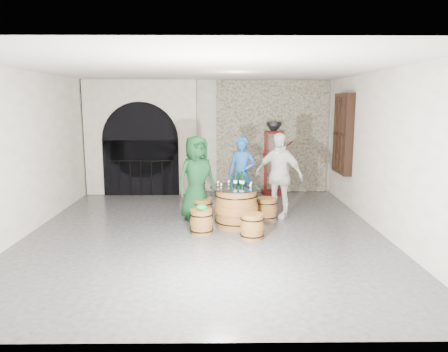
{
  "coord_description": "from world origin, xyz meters",
  "views": [
    {
      "loc": [
        0.29,
        -8.21,
        2.57
      ],
      "look_at": [
        0.38,
        0.54,
        1.05
      ],
      "focal_mm": 34.0,
      "sensor_mm": 36.0,
      "label": 1
    }
  ],
  "objects_px": {
    "barrel_stool_near_left": "(202,222)",
    "person_green": "(197,178)",
    "barrel_stool_far": "(240,205)",
    "barrel_stool_right": "(267,209)",
    "barrel_stool_near_right": "(252,226)",
    "side_barrel": "(198,190)",
    "corking_press": "(273,153)",
    "barrel_table": "(236,207)",
    "barrel_stool_left": "(203,210)",
    "wine_bottle_left": "(235,180)",
    "person_white": "(279,175)",
    "wine_bottle_right": "(241,180)",
    "wine_bottle_center": "(242,181)",
    "person_blue": "(242,175)"
  },
  "relations": [
    {
      "from": "barrel_stool_left",
      "to": "person_blue",
      "type": "relative_size",
      "value": 0.27
    },
    {
      "from": "barrel_stool_right",
      "to": "corking_press",
      "type": "relative_size",
      "value": 0.24
    },
    {
      "from": "wine_bottle_left",
      "to": "barrel_table",
      "type": "bearing_deg",
      "value": -73.21
    },
    {
      "from": "barrel_stool_far",
      "to": "side_barrel",
      "type": "distance_m",
      "value": 1.9
    },
    {
      "from": "person_white",
      "to": "corking_press",
      "type": "xyz_separation_m",
      "value": [
        0.18,
        2.43,
        0.23
      ]
    },
    {
      "from": "barrel_stool_far",
      "to": "person_white",
      "type": "distance_m",
      "value": 1.12
    },
    {
      "from": "barrel_stool_near_right",
      "to": "side_barrel",
      "type": "distance_m",
      "value": 3.46
    },
    {
      "from": "person_white",
      "to": "corking_press",
      "type": "bearing_deg",
      "value": 116.96
    },
    {
      "from": "barrel_stool_right",
      "to": "wine_bottle_left",
      "type": "bearing_deg",
      "value": -147.85
    },
    {
      "from": "wine_bottle_center",
      "to": "barrel_stool_near_right",
      "type": "bearing_deg",
      "value": -79.83
    },
    {
      "from": "barrel_stool_near_right",
      "to": "person_green",
      "type": "relative_size",
      "value": 0.26
    },
    {
      "from": "wine_bottle_left",
      "to": "barrel_stool_near_right",
      "type": "bearing_deg",
      "value": -71.57
    },
    {
      "from": "barrel_stool_near_left",
      "to": "person_green",
      "type": "bearing_deg",
      "value": 97.8
    },
    {
      "from": "barrel_stool_near_right",
      "to": "barrel_stool_near_left",
      "type": "relative_size",
      "value": 1.0
    },
    {
      "from": "barrel_stool_left",
      "to": "wine_bottle_right",
      "type": "relative_size",
      "value": 1.5
    },
    {
      "from": "barrel_stool_right",
      "to": "person_white",
      "type": "bearing_deg",
      "value": 36.12
    },
    {
      "from": "barrel_stool_far",
      "to": "wine_bottle_center",
      "type": "bearing_deg",
      "value": -90.01
    },
    {
      "from": "barrel_stool_near_left",
      "to": "person_green",
      "type": "distance_m",
      "value": 1.25
    },
    {
      "from": "person_green",
      "to": "person_blue",
      "type": "distance_m",
      "value": 1.17
    },
    {
      "from": "barrel_stool_right",
      "to": "person_green",
      "type": "distance_m",
      "value": 1.69
    },
    {
      "from": "barrel_stool_near_left",
      "to": "person_blue",
      "type": "relative_size",
      "value": 0.27
    },
    {
      "from": "barrel_stool_far",
      "to": "barrel_stool_right",
      "type": "relative_size",
      "value": 1.0
    },
    {
      "from": "barrel_table",
      "to": "barrel_stool_near_left",
      "type": "relative_size",
      "value": 2.26
    },
    {
      "from": "wine_bottle_left",
      "to": "corking_press",
      "type": "distance_m",
      "value": 3.31
    },
    {
      "from": "barrel_stool_near_right",
      "to": "side_barrel",
      "type": "bearing_deg",
      "value": 110.45
    },
    {
      "from": "barrel_table",
      "to": "wine_bottle_right",
      "type": "xyz_separation_m",
      "value": [
        0.1,
        0.07,
        0.56
      ]
    },
    {
      "from": "person_white",
      "to": "barrel_table",
      "type": "bearing_deg",
      "value": -112.64
    },
    {
      "from": "person_blue",
      "to": "wine_bottle_right",
      "type": "relative_size",
      "value": 5.57
    },
    {
      "from": "wine_bottle_left",
      "to": "wine_bottle_right",
      "type": "height_order",
      "value": "same"
    },
    {
      "from": "barrel_stool_near_left",
      "to": "side_barrel",
      "type": "height_order",
      "value": "side_barrel"
    },
    {
      "from": "person_blue",
      "to": "side_barrel",
      "type": "distance_m",
      "value": 1.81
    },
    {
      "from": "barrel_stool_right",
      "to": "corking_press",
      "type": "bearing_deg",
      "value": 80.02
    },
    {
      "from": "barrel_stool_right",
      "to": "person_white",
      "type": "height_order",
      "value": "person_white"
    },
    {
      "from": "barrel_table",
      "to": "barrel_stool_near_right",
      "type": "distance_m",
      "value": 0.88
    },
    {
      "from": "barrel_stool_near_left",
      "to": "wine_bottle_center",
      "type": "bearing_deg",
      "value": 30.32
    },
    {
      "from": "barrel_stool_left",
      "to": "person_green",
      "type": "height_order",
      "value": "person_green"
    },
    {
      "from": "barrel_table",
      "to": "barrel_stool_near_right",
      "type": "relative_size",
      "value": 2.26
    },
    {
      "from": "wine_bottle_center",
      "to": "barrel_table",
      "type": "bearing_deg",
      "value": 179.61
    },
    {
      "from": "barrel_table",
      "to": "corking_press",
      "type": "bearing_deg",
      "value": 69.76
    },
    {
      "from": "wine_bottle_right",
      "to": "barrel_stool_right",
      "type": "bearing_deg",
      "value": 36.69
    },
    {
      "from": "barrel_table",
      "to": "person_white",
      "type": "xyz_separation_m",
      "value": [
        0.98,
        0.71,
        0.54
      ]
    },
    {
      "from": "barrel_stool_near_left",
      "to": "barrel_table",
      "type": "bearing_deg",
      "value": 34.66
    },
    {
      "from": "barrel_stool_far",
      "to": "person_blue",
      "type": "height_order",
      "value": "person_blue"
    },
    {
      "from": "barrel_stool_right",
      "to": "side_barrel",
      "type": "distance_m",
      "value": 2.51
    },
    {
      "from": "barrel_stool_near_right",
      "to": "corking_press",
      "type": "xyz_separation_m",
      "value": [
        0.88,
        3.96,
        0.95
      ]
    },
    {
      "from": "barrel_stool_left",
      "to": "person_white",
      "type": "height_order",
      "value": "person_white"
    },
    {
      "from": "person_green",
      "to": "person_white",
      "type": "distance_m",
      "value": 1.83
    },
    {
      "from": "person_blue",
      "to": "wine_bottle_right",
      "type": "bearing_deg",
      "value": -72.13
    },
    {
      "from": "person_blue",
      "to": "barrel_stool_near_right",
      "type": "bearing_deg",
      "value": -65.5
    },
    {
      "from": "barrel_stool_right",
      "to": "corking_press",
      "type": "xyz_separation_m",
      "value": [
        0.46,
        2.63,
        0.95
      ]
    }
  ]
}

